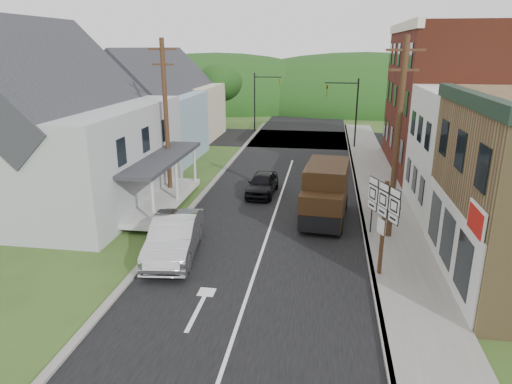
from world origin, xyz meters
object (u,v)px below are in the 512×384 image
at_px(dark_sedan, 262,184).
at_px(warning_sign, 372,198).
at_px(route_sign_cluster, 383,215).
at_px(silver_sedan, 175,237).
at_px(delivery_van, 325,193).

height_order(dark_sedan, warning_sign, warning_sign).
bearing_deg(warning_sign, dark_sedan, 123.89).
xyz_separation_m(dark_sedan, route_sign_cluster, (5.89, -9.60, 1.90)).
distance_m(dark_sedan, route_sign_cluster, 11.42).
relative_size(silver_sedan, delivery_van, 0.99).
xyz_separation_m(route_sign_cluster, warning_sign, (0.02, 4.20, -0.70)).
distance_m(silver_sedan, warning_sign, 9.17).
bearing_deg(delivery_van, warning_sign, -34.49).
xyz_separation_m(silver_sedan, dark_sedan, (2.46, 9.01, -0.19)).
xyz_separation_m(delivery_van, warning_sign, (2.16, -1.78, 0.43)).
distance_m(delivery_van, route_sign_cluster, 6.45).
relative_size(silver_sedan, dark_sedan, 1.33).
xyz_separation_m(silver_sedan, warning_sign, (8.37, 3.61, 1.01)).
bearing_deg(dark_sedan, warning_sign, -39.56).
bearing_deg(silver_sedan, dark_sedan, 67.41).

